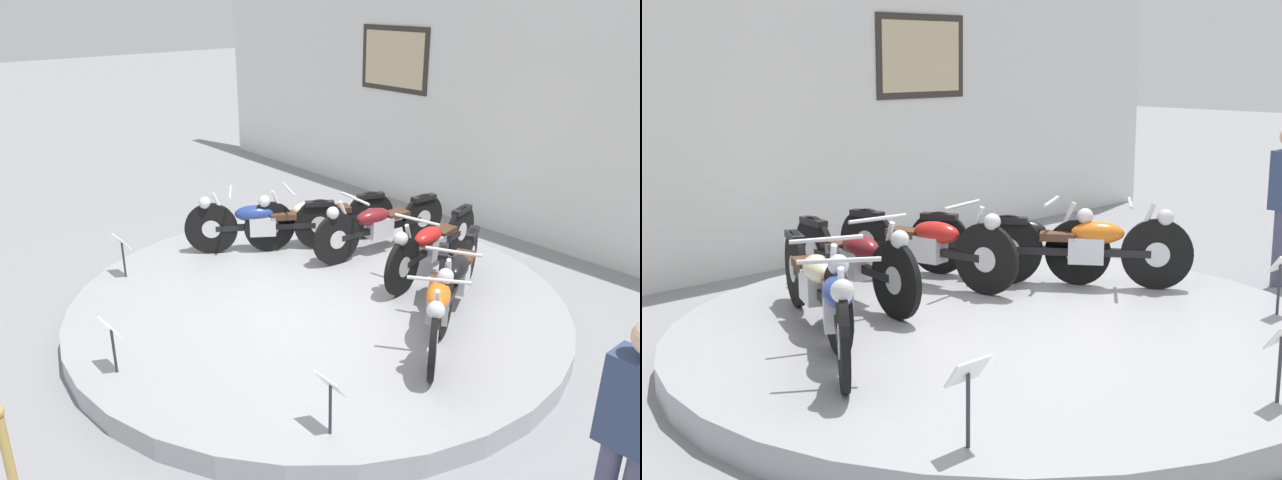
{
  "view_description": "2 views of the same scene",
  "coord_description": "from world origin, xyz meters",
  "views": [
    {
      "loc": [
        4.62,
        -3.87,
        3.27
      ],
      "look_at": [
        -0.3,
        0.28,
        0.7
      ],
      "focal_mm": 35.0,
      "sensor_mm": 36.0,
      "label": 1
    },
    {
      "loc": [
        -4.97,
        -4.54,
        2.29
      ],
      "look_at": [
        -0.15,
        0.31,
        0.87
      ],
      "focal_mm": 50.0,
      "sensor_mm": 36.0,
      "label": 2
    }
  ],
  "objects": [
    {
      "name": "ground_plane",
      "position": [
        0.0,
        0.0,
        0.0
      ],
      "size": [
        60.0,
        60.0,
        0.0
      ],
      "primitive_type": "plane",
      "color": "gray"
    },
    {
      "name": "motorcycle_cream",
      "position": [
        -1.11,
        0.94,
        0.61
      ],
      "size": [
        0.81,
        1.87,
        0.8
      ],
      "color": "black",
      "rests_on": "display_platform"
    },
    {
      "name": "motorcycle_black",
      "position": [
        1.12,
        0.93,
        0.59
      ],
      "size": [
        0.94,
        1.77,
        0.78
      ],
      "color": "black",
      "rests_on": "display_platform"
    },
    {
      "name": "visitor_standing",
      "position": [
        3.53,
        -0.58,
        0.91
      ],
      "size": [
        0.36,
        0.22,
        1.62
      ],
      "color": "#4C4C6B",
      "rests_on": "ground_plane"
    },
    {
      "name": "motorcycle_red",
      "position": [
        0.42,
        1.34,
        0.61
      ],
      "size": [
        0.57,
        1.96,
        0.8
      ],
      "color": "black",
      "rests_on": "display_platform"
    },
    {
      "name": "motorcycle_blue",
      "position": [
        -1.4,
        0.27,
        0.61
      ],
      "size": [
        1.17,
        1.69,
        0.8
      ],
      "color": "black",
      "rests_on": "display_platform"
    },
    {
      "name": "motorcycle_orange",
      "position": [
        1.4,
        0.28,
        0.61
      ],
      "size": [
        1.24,
        1.63,
        0.8
      ],
      "color": "black",
      "rests_on": "display_platform"
    },
    {
      "name": "info_placard_front_left",
      "position": [
        -1.79,
        -1.39,
        0.59
      ],
      "size": [
        0.26,
        0.11,
        0.51
      ],
      "color": "#333338",
      "rests_on": "display_platform"
    },
    {
      "name": "back_wall",
      "position": [
        0.0,
        3.69,
        2.08
      ],
      "size": [
        14.0,
        0.22,
        4.15
      ],
      "color": "silver",
      "rests_on": "ground_plane"
    },
    {
      "name": "motorcycle_maroon",
      "position": [
        -0.42,
        1.34,
        0.61
      ],
      "size": [
        0.54,
        1.98,
        0.8
      ],
      "color": "black",
      "rests_on": "display_platform"
    },
    {
      "name": "info_placard_front_right",
      "position": [
        1.79,
        -1.39,
        0.59
      ],
      "size": [
        0.26,
        0.11,
        0.51
      ],
      "color": "#333338",
      "rests_on": "display_platform"
    },
    {
      "name": "info_placard_front_centre",
      "position": [
        0.0,
        -2.27,
        0.59
      ],
      "size": [
        0.26,
        0.11,
        0.51
      ],
      "color": "#333338",
      "rests_on": "display_platform"
    },
    {
      "name": "display_platform",
      "position": [
        0.0,
        0.0,
        0.11
      ],
      "size": [
        5.23,
        5.23,
        0.22
      ],
      "primitive_type": "cylinder",
      "color": "#99999E",
      "rests_on": "ground_plane"
    }
  ]
}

